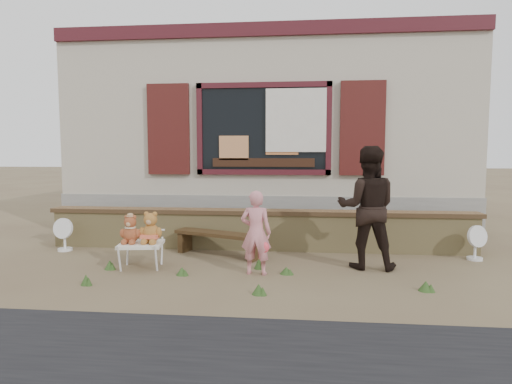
# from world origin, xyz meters

# --- Properties ---
(ground) EXTENTS (80.00, 80.00, 0.00)m
(ground) POSITION_xyz_m (0.00, 0.00, 0.00)
(ground) COLOR brown
(ground) RESTS_ON ground
(shopfront) EXTENTS (8.04, 5.13, 4.00)m
(shopfront) POSITION_xyz_m (0.00, 4.49, 2.00)
(shopfront) COLOR #A69A86
(shopfront) RESTS_ON ground
(brick_wall) EXTENTS (7.10, 0.36, 0.67)m
(brick_wall) POSITION_xyz_m (0.00, 1.00, 0.34)
(brick_wall) COLOR tan
(brick_wall) RESTS_ON ground
(bench) EXTENTS (1.47, 0.83, 0.37)m
(bench) POSITION_xyz_m (-0.59, 0.49, 0.27)
(bench) COLOR #332311
(bench) RESTS_ON ground
(folding_chair) EXTENTS (0.65, 0.59, 0.36)m
(folding_chair) POSITION_xyz_m (-1.52, -0.32, 0.32)
(folding_chair) COLOR white
(folding_chair) RESTS_ON ground
(teddy_bear_left) EXTENTS (0.33, 0.30, 0.40)m
(teddy_bear_left) POSITION_xyz_m (-1.66, -0.34, 0.56)
(teddy_bear_left) COLOR brown
(teddy_bear_left) RESTS_ON folding_chair
(teddy_bear_right) EXTENTS (0.37, 0.33, 0.45)m
(teddy_bear_right) POSITION_xyz_m (-1.39, -0.29, 0.58)
(teddy_bear_right) COLOR brown
(teddy_bear_right) RESTS_ON folding_chair
(child) EXTENTS (0.43, 0.30, 1.12)m
(child) POSITION_xyz_m (0.11, -0.46, 0.56)
(child) COLOR pink
(child) RESTS_ON ground
(adult) EXTENTS (0.89, 0.73, 1.70)m
(adult) POSITION_xyz_m (1.61, 0.01, 0.85)
(adult) COLOR black
(adult) RESTS_ON ground
(fan_left) EXTENTS (0.35, 0.23, 0.55)m
(fan_left) POSITION_xyz_m (-3.17, 0.58, 0.27)
(fan_left) COLOR white
(fan_left) RESTS_ON ground
(fan_right) EXTENTS (0.34, 0.22, 0.53)m
(fan_right) POSITION_xyz_m (3.32, 0.61, 0.27)
(fan_right) COLOR silver
(fan_right) RESTS_ON ground
(grass_tufts) EXTENTS (4.25, 1.22, 0.15)m
(grass_tufts) POSITION_xyz_m (-0.12, -0.72, 0.06)
(grass_tufts) COLOR #2F4D1E
(grass_tufts) RESTS_ON ground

